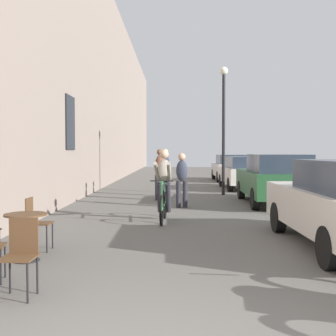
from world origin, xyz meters
TOP-DOWN VIEW (x-y plane):
  - building_facade_left at (-3.45, 14.00)m, footprint 0.54×68.00m
  - cafe_chair_near_toward_street at (-1.66, 1.82)m, footprint 0.39×0.39m
  - cafe_table_mid at (-2.15, 3.40)m, footprint 0.64×0.64m
  - cafe_chair_mid_toward_street at (-2.23, 4.09)m, footprint 0.38×0.38m
  - cyclist_on_bicycle at (-0.15, 7.25)m, footprint 0.52×1.76m
  - pedestrian_near at (0.32, 9.68)m, footprint 0.34×0.24m
  - pedestrian_mid at (-0.39, 11.62)m, footprint 0.34×0.24m
  - pedestrian_far at (-0.24, 13.02)m, footprint 0.36×0.28m
  - street_lamp at (1.99, 13.47)m, footprint 0.32×0.32m
  - parked_car_second at (3.27, 10.50)m, footprint 1.94×4.47m
  - parked_car_third at (3.17, 16.09)m, footprint 1.80×4.12m
  - parked_car_fourth at (3.29, 21.56)m, footprint 1.81×4.22m

SIDE VIEW (x-z plane):
  - cafe_chair_near_toward_street at x=-1.66m, z-range 0.07..0.96m
  - cafe_chair_mid_toward_street at x=-2.23m, z-range 0.07..0.96m
  - cafe_table_mid at x=-2.15m, z-range 0.16..0.88m
  - parked_car_third at x=3.17m, z-range 0.03..1.48m
  - parked_car_fourth at x=3.29m, z-range 0.03..1.52m
  - cyclist_on_bicycle at x=-0.15m, z-range -0.06..1.68m
  - parked_car_second at x=3.27m, z-range 0.03..1.61m
  - pedestrian_near at x=0.32m, z-range 0.10..1.72m
  - pedestrian_mid at x=-0.39m, z-range 0.11..1.87m
  - pedestrian_far at x=-0.24m, z-range 0.11..1.89m
  - street_lamp at x=1.99m, z-range 0.66..5.56m
  - building_facade_left at x=-3.45m, z-range 0.00..10.02m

